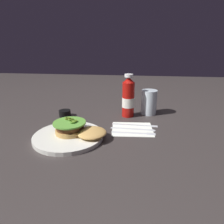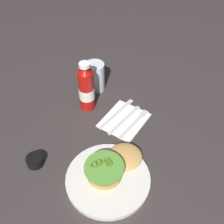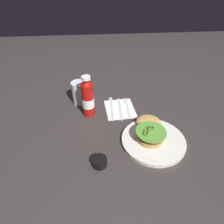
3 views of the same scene
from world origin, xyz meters
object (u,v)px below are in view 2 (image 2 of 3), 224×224
dinner_plate (108,179)px  burger_sandwich (112,165)px  condiment_cup (35,161)px  fork_utensil (137,121)px  spoon_utensil (129,115)px  butter_knife (119,111)px  ketchup_bottle (86,88)px  water_glass (95,77)px  napkin (124,120)px

dinner_plate → burger_sandwich: size_ratio=1.28×
dinner_plate → condiment_cup: size_ratio=4.69×
fork_utensil → spoon_utensil: 0.04m
spoon_utensil → butter_knife: same height
ketchup_bottle → condiment_cup: bearing=-172.6°
water_glass → spoon_utensil: water_glass is taller
spoon_utensil → fork_utensil: bearing=-100.2°
fork_utensil → butter_knife: size_ratio=0.88×
burger_sandwich → condiment_cup: size_ratio=3.65×
condiment_cup → fork_utensil: size_ratio=0.32×
dinner_plate → spoon_utensil: 0.30m
dinner_plate → spoon_utensil: dinner_plate is taller
dinner_plate → condiment_cup: condiment_cup is taller
burger_sandwich → napkin: 0.24m
ketchup_bottle → water_glass: (0.11, 0.05, -0.03)m
fork_utensil → spoon_utensil: same height
condiment_cup → spoon_utensil: condiment_cup is taller
condiment_cup → spoon_utensil: bearing=-18.1°
fork_utensil → napkin: bearing=116.1°
burger_sandwich → dinner_plate: bearing=-164.6°
condiment_cup → butter_knife: size_ratio=0.28×
fork_utensil → spoon_utensil: bearing=79.8°
napkin → fork_utensil: 0.05m
dinner_plate → fork_utensil: size_ratio=1.50×
napkin → fork_utensil: bearing=-63.9°
butter_knife → spoon_utensil: bearing=-81.3°
ketchup_bottle → condiment_cup: (-0.32, -0.04, -0.08)m
burger_sandwich → butter_knife: bearing=32.3°
water_glass → butter_knife: water_glass is taller
water_glass → condiment_cup: water_glass is taller
water_glass → burger_sandwich: bearing=-132.8°
ketchup_bottle → condiment_cup: size_ratio=3.66×
water_glass → spoon_utensil: (-0.05, -0.21, -0.06)m
ketchup_bottle → fork_utensil: bearing=-76.8°
water_glass → butter_knife: (-0.06, -0.17, -0.06)m
condiment_cup → fork_utensil: bearing=-24.4°
burger_sandwich → napkin: bearing=26.2°
burger_sandwich → spoon_utensil: (0.24, 0.10, -0.03)m
burger_sandwich → fork_utensil: 0.24m
burger_sandwich → ketchup_bottle: bearing=55.3°
burger_sandwich → ketchup_bottle: size_ratio=1.00×
butter_knife → fork_utensil: bearing=-90.7°
spoon_utensil → burger_sandwich: bearing=-156.8°
water_glass → spoon_utensil: 0.22m
napkin → butter_knife: (0.02, 0.04, 0.00)m
condiment_cup → napkin: size_ratio=0.34×
water_glass → spoon_utensil: size_ratio=0.65×
burger_sandwich → butter_knife: size_ratio=1.03×
spoon_utensil → butter_knife: bearing=98.7°
napkin → fork_utensil: fork_utensil is taller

